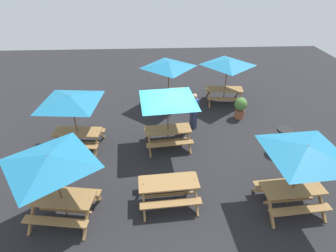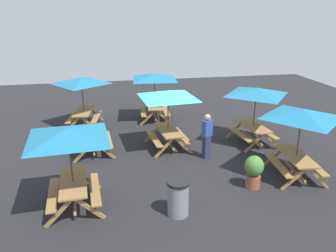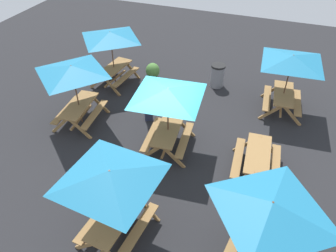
{
  "view_description": "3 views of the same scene",
  "coord_description": "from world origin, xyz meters",
  "views": [
    {
      "loc": [
        0.49,
        8.71,
        6.42
      ],
      "look_at": [
        0.05,
        0.2,
        0.9
      ],
      "focal_mm": 28.0,
      "sensor_mm": 36.0,
      "label": 1
    },
    {
      "loc": [
        -11.57,
        2.42,
        5.15
      ],
      "look_at": [
        0.05,
        0.2,
        0.9
      ],
      "focal_mm": 35.0,
      "sensor_mm": 36.0,
      "label": 2
    },
    {
      "loc": [
        7.64,
        3.02,
        7.32
      ],
      "look_at": [
        0.05,
        0.2,
        0.9
      ],
      "focal_mm": 35.0,
      "sensor_mm": 36.0,
      "label": 3
    }
  ],
  "objects": [
    {
      "name": "ground_plane",
      "position": [
        0.0,
        0.0,
        0.0
      ],
      "size": [
        26.32,
        26.32,
        0.0
      ],
      "primitive_type": "plane",
      "color": "#232326",
      "rests_on": "ground"
    },
    {
      "name": "trash_bin_gray",
      "position": [
        -4.34,
        0.77,
        0.49
      ],
      "size": [
        0.59,
        0.59,
        0.98
      ],
      "color": "gray",
      "rests_on": "ground"
    },
    {
      "name": "picnic_table_3",
      "position": [
        -0.15,
        -3.23,
        1.99
      ],
      "size": [
        2.17,
        2.17,
        2.34
      ],
      "rotation": [
        0.0,
        0.0,
        0.09
      ],
      "color": "olive",
      "rests_on": "ground"
    },
    {
      "name": "picnic_table_5",
      "position": [
        0.18,
        3.06,
        0.56
      ],
      "size": [
        1.89,
        1.64,
        0.81
      ],
      "rotation": [
        0.0,
        0.0,
        0.07
      ],
      "color": "olive",
      "rests_on": "ground"
    },
    {
      "name": "person_standing",
      "position": [
        -1.12,
        -1.0,
        0.89
      ],
      "size": [
        0.37,
        0.42,
        1.67
      ],
      "rotation": [
        0.0,
        0.0,
        2.08
      ],
      "color": "#2D334C",
      "rests_on": "ground"
    },
    {
      "name": "picnic_table_2",
      "position": [
        3.56,
        0.18,
        1.99
      ],
      "size": [
        2.82,
        2.82,
        2.34
      ],
      "rotation": [
        0.0,
        0.0,
        -0.09
      ],
      "color": "olive",
      "rests_on": "ground"
    },
    {
      "name": "picnic_table_6",
      "position": [
        3.2,
        3.52,
        1.99
      ],
      "size": [
        2.27,
        2.27,
        2.34
      ],
      "rotation": [
        0.0,
        0.0,
        -0.15
      ],
      "color": "olive",
      "rests_on": "ground"
    },
    {
      "name": "potted_plant_0",
      "position": [
        -3.42,
        -1.77,
        0.58
      ],
      "size": [
        0.57,
        0.57,
        1.03
      ],
      "color": "#935138",
      "rests_on": "ground"
    },
    {
      "name": "picnic_table_1",
      "position": [
        -3.04,
        -3.37,
        1.99
      ],
      "size": [
        2.2,
        2.2,
        2.34
      ],
      "rotation": [
        0.0,
        0.0,
        -0.11
      ],
      "color": "olive",
      "rests_on": "ground"
    },
    {
      "name": "picnic_table_4",
      "position": [
        -3.44,
        3.47,
        1.99
      ],
      "size": [
        2.82,
        2.82,
        2.34
      ],
      "rotation": [
        0.0,
        0.0,
        0.07
      ],
      "color": "olive",
      "rests_on": "ground"
    },
    {
      "name": "picnic_table_0",
      "position": [
        0.05,
        0.2,
        1.99
      ],
      "size": [
        2.81,
        2.81,
        2.34
      ],
      "rotation": [
        0.0,
        0.0,
        0.1
      ],
      "color": "olive",
      "rests_on": "ground"
    }
  ]
}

